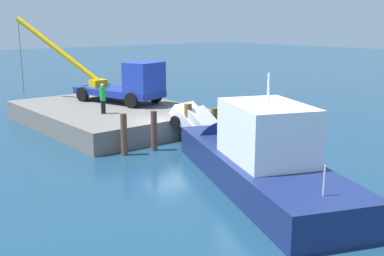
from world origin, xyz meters
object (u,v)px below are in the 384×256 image
(salvaged_car, at_px, (206,133))
(crane_truck, at_px, (126,83))
(moored_yacht, at_px, (243,160))
(dock_worker, at_px, (103,98))

(salvaged_car, bearing_deg, crane_truck, -178.99)
(moored_yacht, bearing_deg, crane_truck, 171.16)
(dock_worker, relative_size, salvaged_car, 0.44)
(salvaged_car, bearing_deg, dock_worker, -151.27)
(dock_worker, relative_size, moored_yacht, 0.13)
(crane_truck, relative_size, salvaged_car, 2.42)
(crane_truck, xyz_separation_m, dock_worker, (2.24, -3.05, -0.47))
(crane_truck, distance_m, dock_worker, 3.82)
(salvaged_car, height_order, moored_yacht, moored_yacht)
(crane_truck, height_order, salvaged_car, crane_truck)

